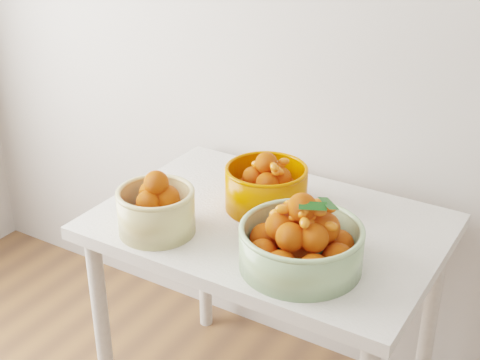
# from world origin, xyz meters

# --- Properties ---
(table) EXTENTS (1.00, 0.70, 0.75)m
(table) POSITION_xyz_m (-0.32, 1.60, 0.65)
(table) COLOR silver
(table) RESTS_ON ground
(bowl_cream) EXTENTS (0.28, 0.28, 0.19)m
(bowl_cream) POSITION_xyz_m (-0.56, 1.38, 0.82)
(bowl_cream) COLOR #CCBB7F
(bowl_cream) RESTS_ON table
(bowl_green) EXTENTS (0.43, 0.43, 0.21)m
(bowl_green) POSITION_xyz_m (-0.13, 1.43, 0.82)
(bowl_green) COLOR #93B581
(bowl_green) RESTS_ON table
(bowl_orange) EXTENTS (0.29, 0.29, 0.18)m
(bowl_orange) POSITION_xyz_m (-0.36, 1.67, 0.82)
(bowl_orange) COLOR #CD5000
(bowl_orange) RESTS_ON table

